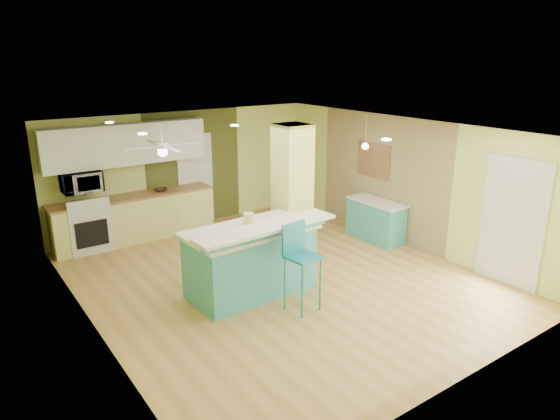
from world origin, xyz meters
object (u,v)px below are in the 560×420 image
at_px(bar_stool, 299,253).
at_px(fruit_bowl, 161,190).
at_px(canister, 248,219).
at_px(peninsula, 251,259).
at_px(side_counter, 376,220).

distance_m(bar_stool, fruit_bowl, 4.19).
height_order(bar_stool, canister, bar_stool).
distance_m(peninsula, canister, 0.63).
bearing_deg(side_counter, peninsula, -170.18).
xyz_separation_m(fruit_bowl, canister, (0.17, -3.13, 0.19)).
distance_m(side_counter, fruit_bowl, 4.44).
bearing_deg(canister, peninsula, -113.69).
relative_size(bar_stool, fruit_bowl, 4.90).
relative_size(bar_stool, side_counter, 1.05).
xyz_separation_m(bar_stool, canister, (-0.20, 1.04, 0.28)).
bearing_deg(bar_stool, peninsula, 103.07).
distance_m(peninsula, side_counter, 3.40).
bearing_deg(side_counter, bar_stool, -155.17).
bearing_deg(fruit_bowl, canister, -86.82).
relative_size(peninsula, bar_stool, 1.76).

